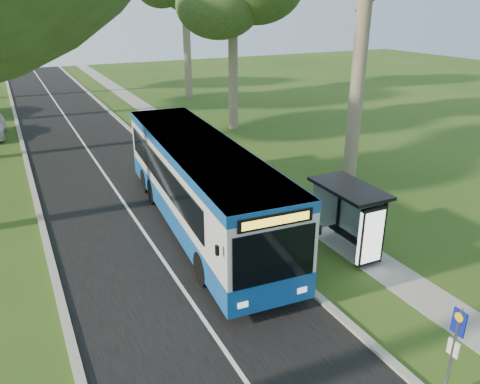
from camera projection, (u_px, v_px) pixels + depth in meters
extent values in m
plane|color=#2A4A17|center=(285.00, 269.00, 15.72)|extent=(120.00, 120.00, 0.00)
cube|color=black|center=(114.00, 188.00, 22.55)|extent=(7.00, 100.00, 0.02)
cube|color=#9E9B93|center=(182.00, 176.00, 23.98)|extent=(0.25, 100.00, 0.12)
cube|color=#9E9B93|center=(36.00, 200.00, 21.07)|extent=(0.25, 100.00, 0.12)
cube|color=white|center=(114.00, 188.00, 22.54)|extent=(0.12, 100.00, 0.00)
cube|color=gray|center=(235.00, 168.00, 25.25)|extent=(1.50, 100.00, 0.02)
cube|color=silver|center=(200.00, 182.00, 18.04)|extent=(3.60, 13.06, 3.06)
cube|color=#114A9C|center=(201.00, 208.00, 18.46)|extent=(3.63, 13.10, 0.86)
cube|color=#114A9C|center=(198.00, 148.00, 17.53)|extent=(3.63, 13.10, 0.34)
cube|color=black|center=(290.00, 253.00, 12.63)|extent=(2.42, 0.22, 1.56)
cube|color=yellow|center=(292.00, 218.00, 12.20)|extent=(1.93, 0.16, 0.24)
cube|color=black|center=(286.00, 298.00, 13.26)|extent=(2.58, 0.30, 0.32)
cylinder|color=black|center=(212.00, 268.00, 14.75)|extent=(0.38, 1.14, 1.12)
cylinder|color=black|center=(279.00, 251.00, 15.76)|extent=(0.38, 1.14, 1.12)
cylinder|color=black|center=(144.00, 187.00, 21.16)|extent=(0.38, 1.14, 1.12)
cylinder|color=black|center=(195.00, 179.00, 22.18)|extent=(0.38, 1.14, 1.12)
cylinder|color=gray|center=(452.00, 355.00, 10.18)|extent=(0.08, 0.08, 2.41)
cube|color=#0D1894|center=(459.00, 323.00, 9.85)|extent=(0.05, 0.34, 0.60)
cylinder|color=yellow|center=(459.00, 317.00, 9.78)|extent=(0.02, 0.21, 0.21)
cube|color=white|center=(453.00, 348.00, 10.10)|extent=(0.06, 0.29, 0.38)
cube|color=black|center=(383.00, 231.00, 15.74)|extent=(0.10, 0.10, 2.36)
cube|color=black|center=(338.00, 205.00, 17.74)|extent=(0.10, 0.10, 2.36)
cube|color=black|center=(349.00, 188.00, 16.03)|extent=(1.60, 2.90, 0.11)
cube|color=silver|center=(361.00, 215.00, 16.74)|extent=(0.08, 2.41, 1.89)
cube|color=black|center=(372.00, 236.00, 15.40)|extent=(0.99, 0.17, 2.08)
cube|color=white|center=(374.00, 237.00, 15.33)|extent=(0.80, 0.03, 1.84)
cube|color=black|center=(346.00, 235.00, 17.13)|extent=(0.38, 1.71, 0.06)
cylinder|color=black|center=(303.00, 251.00, 15.90)|extent=(0.55, 0.55, 0.98)
cylinder|color=black|center=(304.00, 237.00, 15.71)|extent=(0.59, 0.59, 0.05)
cylinder|color=#7A6B56|center=(359.00, 69.00, 21.75)|extent=(0.67, 0.67, 10.92)
cylinder|color=#7A6B56|center=(233.00, 54.00, 31.54)|extent=(0.65, 0.65, 10.16)
cylinder|color=#7A6B56|center=(187.00, 36.00, 41.80)|extent=(0.68, 0.68, 11.08)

